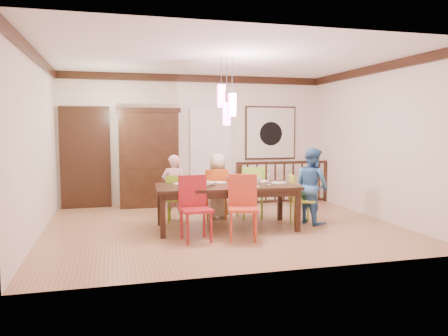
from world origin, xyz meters
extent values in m
plane|color=#9A6D4A|center=(0.00, 0.00, 0.00)|extent=(6.00, 6.00, 0.00)
plane|color=white|center=(0.00, 0.00, 2.90)|extent=(6.00, 6.00, 0.00)
plane|color=silver|center=(0.00, 2.50, 1.45)|extent=(6.00, 0.00, 6.00)
plane|color=silver|center=(-3.00, 0.00, 1.45)|extent=(0.00, 5.00, 5.00)
plane|color=silver|center=(3.00, 0.00, 1.45)|extent=(0.00, 5.00, 5.00)
cube|color=black|center=(-2.40, 2.45, 1.05)|extent=(1.04, 0.07, 2.24)
cube|color=silver|center=(0.35, 2.46, 1.05)|extent=(0.97, 0.05, 2.22)
cube|color=black|center=(1.80, 2.47, 1.60)|extent=(1.25, 0.04, 1.25)
cube|color=silver|center=(1.80, 2.44, 1.60)|extent=(1.18, 0.02, 1.18)
cylinder|color=black|center=(1.80, 2.43, 1.58)|extent=(0.56, 0.01, 0.56)
cube|color=#FF4C9E|center=(-0.06, -0.12, 2.25)|extent=(0.11, 0.11, 0.38)
cylinder|color=black|center=(-0.06, -0.12, 2.67)|extent=(0.01, 0.01, 0.46)
cube|color=#FF4C9E|center=(0.10, -0.22, 2.10)|extent=(0.11, 0.11, 0.38)
cylinder|color=black|center=(0.10, -0.22, 2.59)|extent=(0.01, 0.01, 0.61)
cube|color=#FF4C9E|center=(0.02, -0.17, 1.95)|extent=(0.11, 0.11, 0.38)
cylinder|color=black|center=(0.02, -0.17, 2.52)|extent=(0.01, 0.01, 0.76)
cube|color=black|center=(0.02, -0.17, 0.72)|extent=(2.44, 1.22, 0.05)
cube|color=black|center=(-1.09, 0.29, 0.35)|extent=(0.08, 0.08, 0.70)
cube|color=black|center=(1.13, 0.29, 0.35)|extent=(0.08, 0.08, 0.70)
cube|color=black|center=(-1.09, -0.63, 0.35)|extent=(0.08, 0.08, 0.70)
cube|color=black|center=(1.13, -0.63, 0.35)|extent=(0.08, 0.08, 0.70)
cube|color=black|center=(0.02, 0.31, 0.65)|extent=(2.18, 0.17, 0.10)
cube|color=black|center=(0.02, -0.65, 0.65)|extent=(2.18, 0.17, 0.10)
cube|color=#739E1B|center=(-0.71, 0.51, 0.43)|extent=(0.47, 0.47, 0.04)
cube|color=#739E1B|center=(-0.71, 0.51, 0.66)|extent=(0.40, 0.12, 0.43)
cylinder|color=#739E1B|center=(-0.87, 0.35, 0.21)|extent=(0.03, 0.03, 0.42)
cylinder|color=#739E1B|center=(-0.55, 0.35, 0.21)|extent=(0.03, 0.03, 0.42)
cylinder|color=#739E1B|center=(-0.87, 0.67, 0.21)|extent=(0.03, 0.03, 0.42)
cylinder|color=#739E1B|center=(-0.55, 0.67, 0.21)|extent=(0.03, 0.03, 0.42)
cube|color=#C14D12|center=(0.01, 0.65, 0.46)|extent=(0.45, 0.45, 0.04)
cube|color=#C14D12|center=(0.01, 0.65, 0.72)|extent=(0.43, 0.06, 0.47)
cylinder|color=#C14D12|center=(-0.16, 0.47, 0.23)|extent=(0.04, 0.04, 0.45)
cylinder|color=#C14D12|center=(0.19, 0.47, 0.23)|extent=(0.04, 0.04, 0.45)
cylinder|color=#C14D12|center=(-0.16, 0.82, 0.23)|extent=(0.04, 0.04, 0.45)
cylinder|color=#C14D12|center=(0.19, 0.82, 0.23)|extent=(0.04, 0.04, 0.45)
cube|color=#82C135|center=(0.67, 0.57, 0.48)|extent=(0.48, 0.48, 0.04)
cube|color=#82C135|center=(0.67, 0.57, 0.75)|extent=(0.45, 0.07, 0.49)
cylinder|color=#82C135|center=(0.49, 0.38, 0.24)|extent=(0.04, 0.04, 0.47)
cylinder|color=#82C135|center=(0.85, 0.38, 0.24)|extent=(0.04, 0.04, 0.47)
cylinder|color=#82C135|center=(0.49, 0.75, 0.24)|extent=(0.04, 0.04, 0.47)
cylinder|color=#82C135|center=(0.85, 0.75, 0.24)|extent=(0.04, 0.04, 0.47)
cube|color=maroon|center=(-0.64, -0.86, 0.48)|extent=(0.49, 0.49, 0.04)
cube|color=maroon|center=(-0.64, -0.86, 0.75)|extent=(0.45, 0.08, 0.49)
cylinder|color=maroon|center=(-0.82, -1.04, 0.23)|extent=(0.04, 0.04, 0.47)
cylinder|color=maroon|center=(-0.46, -1.04, 0.23)|extent=(0.04, 0.04, 0.47)
cylinder|color=maroon|center=(-0.82, -0.68, 0.23)|extent=(0.04, 0.04, 0.47)
cylinder|color=maroon|center=(-0.46, -0.68, 0.23)|extent=(0.04, 0.04, 0.47)
cube|color=#BB3A22|center=(0.06, -0.99, 0.48)|extent=(0.55, 0.55, 0.04)
cube|color=#BB3A22|center=(0.06, -0.99, 0.75)|extent=(0.45, 0.16, 0.49)
cylinder|color=#BB3A22|center=(-0.12, -1.17, 0.24)|extent=(0.04, 0.04, 0.47)
cylinder|color=#BB3A22|center=(0.25, -1.17, 0.24)|extent=(0.04, 0.04, 0.47)
cylinder|color=#BB3A22|center=(-0.12, -0.81, 0.24)|extent=(0.04, 0.04, 0.47)
cylinder|color=#BB3A22|center=(0.25, -0.81, 0.24)|extent=(0.04, 0.04, 0.47)
cube|color=#A7B829|center=(1.41, -0.18, 0.43)|extent=(0.47, 0.47, 0.04)
cube|color=#A7B829|center=(1.41, -0.18, 0.66)|extent=(0.12, 0.40, 0.44)
cylinder|color=#A7B829|center=(1.25, -0.35, 0.21)|extent=(0.03, 0.03, 0.42)
cylinder|color=#A7B829|center=(1.57, -0.35, 0.21)|extent=(0.03, 0.03, 0.42)
cylinder|color=#A7B829|center=(1.25, -0.02, 0.21)|extent=(0.03, 0.03, 0.42)
cylinder|color=#A7B829|center=(1.57, -0.02, 0.21)|extent=(0.03, 0.03, 0.42)
cube|color=black|center=(-1.08, 2.28, 0.41)|extent=(1.26, 0.44, 0.81)
cube|color=black|center=(-1.08, 2.30, 1.44)|extent=(1.26, 0.40, 1.26)
cube|color=black|center=(-1.08, 2.49, 1.44)|extent=(1.08, 0.02, 1.08)
cube|color=black|center=(-1.08, 2.30, 2.09)|extent=(1.35, 0.44, 0.10)
cube|color=black|center=(0.87, 1.95, 0.46)|extent=(0.12, 0.12, 0.92)
cube|color=black|center=(3.03, 1.95, 0.46)|extent=(0.12, 0.12, 0.92)
cube|color=black|center=(1.95, 1.95, 0.93)|extent=(2.28, 0.10, 0.06)
cube|color=black|center=(1.95, 1.95, 0.05)|extent=(2.16, 0.08, 0.05)
imported|color=#F7BCC3|center=(-0.75, 0.72, 0.61)|extent=(0.50, 0.39, 1.23)
imported|color=#C4B294|center=(0.07, 0.70, 0.62)|extent=(0.63, 0.43, 1.24)
imported|color=teal|center=(1.61, -0.17, 0.68)|extent=(0.68, 0.78, 1.37)
imported|color=yellow|center=(0.34, -0.33, 0.79)|extent=(0.33, 0.33, 0.08)
imported|color=white|center=(-0.27, -0.17, 0.78)|extent=(0.22, 0.22, 0.06)
imported|color=silver|center=(-0.38, -0.36, 0.80)|extent=(0.17, 0.17, 0.11)
imported|color=silver|center=(0.61, -0.10, 0.80)|extent=(0.12, 0.12, 0.09)
cylinder|color=white|center=(-0.71, 0.14, 0.76)|extent=(0.26, 0.26, 0.01)
cylinder|color=white|center=(-0.03, 0.15, 0.76)|extent=(0.26, 0.26, 0.01)
cylinder|color=white|center=(0.75, 0.12, 0.76)|extent=(0.26, 0.26, 0.01)
cylinder|color=white|center=(-0.71, -0.48, 0.76)|extent=(0.26, 0.26, 0.01)
cylinder|color=white|center=(0.37, -0.48, 0.76)|extent=(0.26, 0.26, 0.01)
cylinder|color=white|center=(0.98, -0.15, 0.76)|extent=(0.26, 0.26, 0.01)
cube|color=#D83359|center=(0.02, -0.56, 0.76)|extent=(0.18, 0.14, 0.01)
camera|label=1|loc=(-1.87, -7.29, 1.73)|focal=35.00mm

